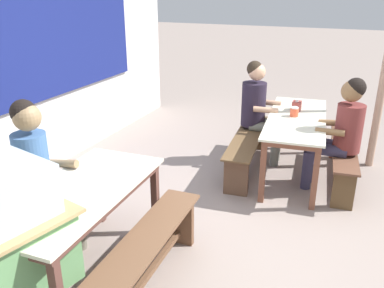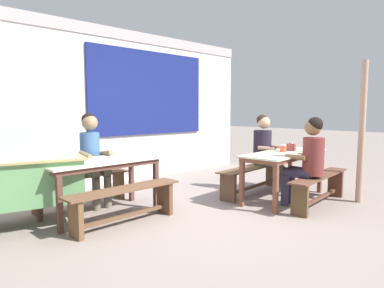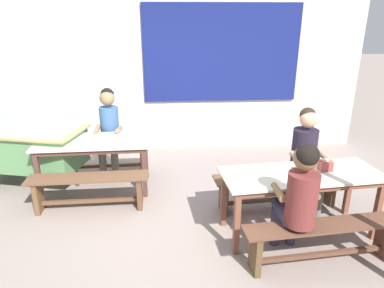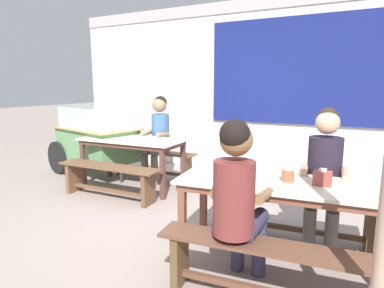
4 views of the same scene
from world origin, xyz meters
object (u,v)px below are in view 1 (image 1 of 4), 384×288
object	(u,v)px
dining_table_far	(79,199)
person_right_near_table	(258,106)
wooden_support_post	(383,85)
bench_near_front	(342,157)
dining_table_near	(296,123)
tissue_box	(297,106)
bench_far_front	(147,254)
condiment_jar	(294,112)
bench_near_back	(248,147)
person_near_front	(341,128)
bench_far_back	(28,225)
person_center_facing	(39,168)

from	to	relation	value
dining_table_far	person_right_near_table	size ratio (longest dim) A/B	1.19
person_right_near_table	wooden_support_post	xyz separation A→B (m)	(0.42, -1.41, 0.31)
bench_near_front	wooden_support_post	size ratio (longest dim) A/B	0.77
dining_table_near	bench_near_front	xyz separation A→B (m)	(0.06, -0.56, -0.37)
bench_near_front	tissue_box	bearing A→B (deg)	69.92
bench_far_front	condiment_jar	size ratio (longest dim) A/B	13.36
bench_near_back	person_near_front	bearing A→B (deg)	-98.85
bench_far_back	condiment_jar	world-z (taller)	condiment_jar
person_center_facing	condiment_jar	xyz separation A→B (m)	(2.37, -1.69, 0.02)
dining_table_far	dining_table_near	distance (m)	2.78
tissue_box	bench_near_front	bearing A→B (deg)	-110.08
bench_far_back	person_right_near_table	xyz separation A→B (m)	(2.76, -1.27, 0.45)
person_right_near_table	bench_near_back	bearing A→B (deg)	173.67
condiment_jar	bench_far_back	bearing A→B (deg)	145.22
person_center_facing	wooden_support_post	bearing A→B (deg)	-40.84
tissue_box	person_near_front	bearing A→B (deg)	-131.85
bench_near_front	person_right_near_table	bearing A→B (deg)	79.93
bench_far_back	wooden_support_post	size ratio (longest dim) A/B	0.71
condiment_jar	person_right_near_table	bearing A→B (deg)	64.55
bench_far_back	wooden_support_post	bearing A→B (deg)	-40.10
tissue_box	wooden_support_post	size ratio (longest dim) A/B	0.06
bench_far_back	tissue_box	world-z (taller)	tissue_box
person_center_facing	bench_near_back	bearing A→B (deg)	-27.00
bench_near_back	person_center_facing	size ratio (longest dim) A/B	1.25
bench_near_back	bench_near_front	distance (m)	1.12
dining_table_near	tissue_box	xyz separation A→B (m)	(0.28, 0.05, 0.14)
bench_far_front	condiment_jar	world-z (taller)	condiment_jar
bench_near_back	tissue_box	xyz separation A→B (m)	(0.34, -0.50, 0.51)
bench_near_back	person_center_facing	xyz separation A→B (m)	(-2.30, 1.17, 0.48)
bench_far_back	tissue_box	xyz separation A→B (m)	(2.79, -1.74, 0.50)
bench_near_back	person_center_facing	distance (m)	2.63
bench_far_back	person_near_front	bearing A→B (deg)	-45.13
bench_near_back	person_right_near_table	xyz separation A→B (m)	(0.30, -0.03, 0.46)
bench_near_front	person_center_facing	size ratio (longest dim) A/B	1.21
person_near_front	condiment_jar	world-z (taller)	person_near_front
bench_near_front	wooden_support_post	distance (m)	1.04
condiment_jar	bench_near_back	bearing A→B (deg)	97.93
person_center_facing	person_right_near_table	size ratio (longest dim) A/B	1.03
dining_table_far	bench_far_front	bearing A→B (deg)	-88.11
person_near_front	bench_far_front	bearing A→B (deg)	152.41
dining_table_near	wooden_support_post	size ratio (longest dim) A/B	0.85
bench_far_front	bench_near_front	bearing A→B (deg)	-25.93
person_near_front	condiment_jar	size ratio (longest dim) A/B	11.47
bench_far_front	person_center_facing	xyz separation A→B (m)	(0.12, 1.06, 0.48)
person_right_near_table	tissue_box	size ratio (longest dim) A/B	9.61
person_center_facing	condiment_jar	bearing A→B (deg)	-35.51
person_right_near_table	condiment_jar	bearing A→B (deg)	-115.45
bench_near_back	bench_far_front	bearing A→B (deg)	177.34
dining_table_near	person_near_front	bearing A→B (deg)	-113.66
bench_far_back	person_near_front	size ratio (longest dim) A/B	1.16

